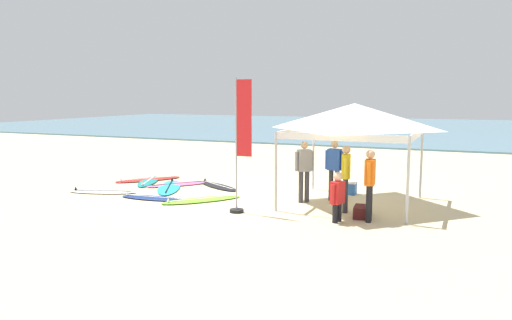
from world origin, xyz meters
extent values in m
plane|color=beige|center=(0.00, 0.00, 0.00)|extent=(80.00, 80.00, 0.00)
cube|color=#568499|center=(0.00, 32.67, 0.05)|extent=(80.00, 36.00, 0.10)
cylinder|color=#B7B7BC|center=(1.21, -1.39, 1.02)|extent=(0.07, 0.07, 2.05)
cylinder|color=#B7B7BC|center=(4.45, -1.39, 1.02)|extent=(0.07, 0.07, 2.05)
cylinder|color=#B7B7BC|center=(1.21, 1.86, 1.02)|extent=(0.07, 0.07, 2.05)
cylinder|color=#B7B7BC|center=(4.45, 1.86, 1.02)|extent=(0.07, 0.07, 2.05)
cube|color=white|center=(2.83, -1.39, 1.96)|extent=(3.25, 0.03, 0.18)
cube|color=white|center=(2.83, 1.86, 1.96)|extent=(3.25, 0.03, 0.18)
cube|color=white|center=(1.21, 0.23, 1.96)|extent=(0.03, 3.25, 0.18)
cube|color=white|center=(4.45, 0.23, 1.96)|extent=(0.03, 3.25, 0.18)
pyramid|color=white|center=(2.83, 0.23, 2.40)|extent=(3.37, 3.37, 0.70)
ellipsoid|color=#23B2CC|center=(-3.06, 0.14, 0.04)|extent=(1.79, 2.57, 0.07)
cube|color=black|center=(-3.06, 0.14, 0.07)|extent=(1.05, 1.93, 0.01)
cone|color=black|center=(-3.54, 1.06, 0.13)|extent=(0.09, 0.09, 0.12)
ellipsoid|color=white|center=(-4.51, -1.29, 0.04)|extent=(2.19, 1.18, 0.07)
cube|color=black|center=(-4.51, -1.29, 0.07)|extent=(1.72, 0.58, 0.01)
cone|color=black|center=(-5.34, -1.55, 0.13)|extent=(0.09, 0.09, 0.12)
ellipsoid|color=#7AD12D|center=(-1.16, -1.10, 0.04)|extent=(2.00, 2.21, 0.07)
cube|color=white|center=(-1.16, -1.10, 0.07)|extent=(1.32, 1.56, 0.01)
cone|color=white|center=(-1.78, -1.83, 0.13)|extent=(0.09, 0.09, 0.12)
ellipsoid|color=#19847F|center=(-4.32, 0.78, 0.04)|extent=(1.33, 2.14, 0.07)
cube|color=white|center=(-4.32, 0.78, 0.07)|extent=(0.73, 1.65, 0.01)
cone|color=white|center=(-3.99, -0.01, 0.13)|extent=(0.09, 0.09, 0.12)
ellipsoid|color=black|center=(-1.68, 0.94, 0.04)|extent=(1.96, 1.48, 0.07)
cube|color=white|center=(-1.68, 0.94, 0.07)|extent=(1.46, 0.90, 0.01)
cone|color=white|center=(-2.37, 1.36, 0.13)|extent=(0.09, 0.09, 0.12)
ellipsoid|color=red|center=(-4.57, 1.11, 0.04)|extent=(1.91, 2.24, 0.07)
cube|color=white|center=(-4.57, 1.11, 0.07)|extent=(1.23, 1.61, 0.01)
cone|color=white|center=(-5.15, 0.35, 0.13)|extent=(0.09, 0.09, 0.12)
ellipsoid|color=navy|center=(-2.57, -1.44, 0.04)|extent=(2.05, 0.71, 0.07)
cube|color=white|center=(-2.57, -1.44, 0.07)|extent=(1.71, 0.19, 0.01)
cone|color=white|center=(-3.39, -1.51, 0.13)|extent=(0.09, 0.09, 0.12)
ellipsoid|color=pink|center=(-3.06, 0.76, 0.04)|extent=(1.86, 2.09, 0.07)
cube|color=black|center=(-3.06, 0.76, 0.07)|extent=(1.23, 1.48, 0.01)
cone|color=black|center=(-2.49, 1.46, 0.13)|extent=(0.09, 0.09, 0.12)
cylinder|color=#2D2D33|center=(2.89, -0.88, 0.44)|extent=(0.13, 0.13, 0.88)
cylinder|color=#2D2D33|center=(2.85, -0.70, 0.44)|extent=(0.13, 0.13, 0.88)
cube|color=yellow|center=(2.87, -0.79, 1.18)|extent=(0.29, 0.40, 0.60)
sphere|color=tan|center=(2.87, -0.79, 1.60)|extent=(0.21, 0.21, 0.21)
cylinder|color=yellow|center=(2.92, -1.01, 1.16)|extent=(0.09, 0.09, 0.54)
cylinder|color=yellow|center=(2.82, -0.56, 1.16)|extent=(0.09, 0.09, 0.54)
cylinder|color=black|center=(3.61, -1.59, 0.44)|extent=(0.13, 0.13, 0.88)
cylinder|color=black|center=(3.60, -1.41, 0.44)|extent=(0.13, 0.13, 0.88)
cube|color=orange|center=(3.61, -1.50, 1.18)|extent=(0.24, 0.37, 0.60)
sphere|color=tan|center=(3.61, -1.50, 1.60)|extent=(0.21, 0.21, 0.21)
cylinder|color=orange|center=(3.62, -1.73, 1.16)|extent=(0.09, 0.09, 0.54)
cylinder|color=orange|center=(3.59, -1.27, 1.16)|extent=(0.09, 0.09, 0.54)
cylinder|color=#383842|center=(1.48, -0.17, 0.44)|extent=(0.13, 0.13, 0.88)
cylinder|color=#383842|center=(1.62, -0.06, 0.44)|extent=(0.13, 0.13, 0.88)
cube|color=gray|center=(1.55, -0.12, 1.18)|extent=(0.42, 0.40, 0.60)
sphere|color=tan|center=(1.55, -0.12, 1.60)|extent=(0.21, 0.21, 0.21)
cylinder|color=gray|center=(1.37, -0.27, 1.16)|extent=(0.09, 0.09, 0.54)
cylinder|color=gray|center=(1.72, 0.03, 1.16)|extent=(0.09, 0.09, 0.54)
cylinder|color=#2D2D33|center=(2.17, 0.42, 0.44)|extent=(0.13, 0.13, 0.88)
cylinder|color=#2D2D33|center=(2.35, 0.39, 0.44)|extent=(0.13, 0.13, 0.88)
cube|color=#2851B2|center=(2.26, 0.41, 1.18)|extent=(0.39, 0.27, 0.60)
sphere|color=tan|center=(2.26, 0.41, 1.60)|extent=(0.21, 0.21, 0.21)
cylinder|color=#2851B2|center=(2.03, 0.44, 1.16)|extent=(0.09, 0.09, 0.54)
cylinder|color=#2851B2|center=(2.49, 0.38, 1.16)|extent=(0.09, 0.09, 0.54)
cylinder|color=black|center=(2.91, -1.94, 0.23)|extent=(0.13, 0.13, 0.45)
cylinder|color=black|center=(2.95, -1.77, 0.23)|extent=(0.13, 0.13, 0.45)
cube|color=red|center=(2.93, -1.85, 0.71)|extent=(0.30, 0.40, 0.52)
sphere|color=beige|center=(2.93, -1.85, 1.09)|extent=(0.21, 0.21, 0.21)
cylinder|color=red|center=(2.88, -2.08, 0.69)|extent=(0.09, 0.09, 0.47)
cylinder|color=red|center=(2.99, -1.63, 0.69)|extent=(0.09, 0.09, 0.47)
cylinder|color=#99999E|center=(0.34, -1.92, 1.70)|extent=(0.04, 0.04, 3.40)
cube|color=red|center=(0.56, -1.92, 2.40)|extent=(0.40, 0.02, 1.90)
cylinder|color=black|center=(0.34, -1.92, 0.04)|extent=(0.36, 0.36, 0.08)
cube|color=#4C1919|center=(3.36, -1.18, 0.14)|extent=(0.38, 0.63, 0.28)
cube|color=#2D60B7|center=(2.41, 1.52, 0.17)|extent=(0.48, 0.34, 0.34)
cube|color=white|center=(2.41, 1.52, 0.37)|extent=(0.50, 0.36, 0.05)
camera|label=1|loc=(5.70, -12.95, 2.96)|focal=34.50mm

